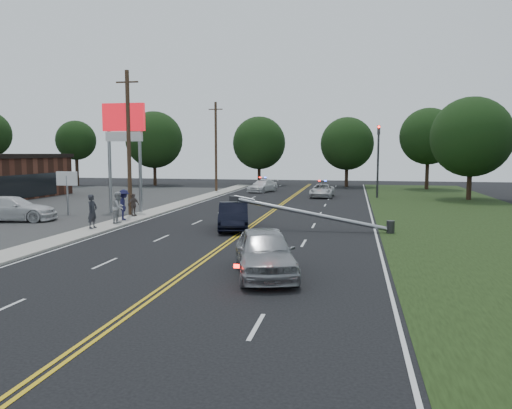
% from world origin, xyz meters
% --- Properties ---
extents(ground, '(120.00, 120.00, 0.00)m').
position_xyz_m(ground, '(0.00, 0.00, 0.00)').
color(ground, black).
rests_on(ground, ground).
extents(sidewalk, '(1.80, 70.00, 0.12)m').
position_xyz_m(sidewalk, '(-8.40, 10.00, 0.06)').
color(sidewalk, '#ABA69B').
rests_on(sidewalk, ground).
extents(grass_verge, '(12.00, 80.00, 0.01)m').
position_xyz_m(grass_verge, '(13.50, 10.00, 0.01)').
color(grass_verge, black).
rests_on(grass_verge, ground).
extents(centerline_yellow, '(0.36, 80.00, 0.00)m').
position_xyz_m(centerline_yellow, '(0.00, 10.00, 0.01)').
color(centerline_yellow, gold).
rests_on(centerline_yellow, ground).
extents(pylon_sign, '(3.20, 0.35, 8.00)m').
position_xyz_m(pylon_sign, '(-10.50, 14.00, 6.00)').
color(pylon_sign, gray).
rests_on(pylon_sign, ground).
extents(small_sign, '(1.60, 0.14, 3.10)m').
position_xyz_m(small_sign, '(-14.00, 12.00, 2.33)').
color(small_sign, gray).
rests_on(small_sign, ground).
extents(traffic_signal, '(0.28, 0.41, 7.05)m').
position_xyz_m(traffic_signal, '(8.30, 30.00, 4.21)').
color(traffic_signal, '#2D2D30').
rests_on(traffic_signal, ground).
extents(fallen_streetlight, '(9.36, 0.44, 1.91)m').
position_xyz_m(fallen_streetlight, '(4.19, 8.00, 0.92)').
color(fallen_streetlight, '#2D2D30').
rests_on(fallen_streetlight, ground).
extents(utility_pole_mid, '(1.60, 0.28, 10.00)m').
position_xyz_m(utility_pole_mid, '(-9.20, 12.00, 5.08)').
color(utility_pole_mid, '#382619').
rests_on(utility_pole_mid, ground).
extents(utility_pole_far, '(1.60, 0.28, 10.00)m').
position_xyz_m(utility_pole_far, '(-9.20, 34.00, 5.08)').
color(utility_pole_far, '#382619').
rests_on(utility_pole_far, ground).
extents(tree_4, '(5.21, 5.21, 8.64)m').
position_xyz_m(tree_4, '(-30.29, 40.55, 6.01)').
color(tree_4, black).
rests_on(tree_4, ground).
extents(tree_5, '(7.57, 7.57, 9.89)m').
position_xyz_m(tree_5, '(-20.31, 43.06, 6.10)').
color(tree_5, black).
rests_on(tree_5, ground).
extents(tree_6, '(7.14, 7.14, 9.28)m').
position_xyz_m(tree_6, '(-6.71, 46.74, 5.70)').
color(tree_6, black).
rests_on(tree_6, ground).
extents(tree_7, '(6.80, 6.80, 8.96)m').
position_xyz_m(tree_7, '(5.06, 45.49, 5.55)').
color(tree_7, black).
rests_on(tree_7, ground).
extents(tree_8, '(6.78, 6.78, 9.74)m').
position_xyz_m(tree_8, '(14.67, 42.91, 6.34)').
color(tree_8, black).
rests_on(tree_8, ground).
extents(tree_9, '(7.43, 7.43, 9.58)m').
position_xyz_m(tree_9, '(16.67, 29.57, 5.86)').
color(tree_9, black).
rests_on(tree_9, ground).
extents(crashed_sedan, '(2.67, 4.97, 1.56)m').
position_xyz_m(crashed_sedan, '(-0.74, 7.65, 0.78)').
color(crashed_sedan, black).
rests_on(crashed_sedan, ground).
extents(waiting_sedan, '(3.34, 5.42, 1.72)m').
position_xyz_m(waiting_sedan, '(2.94, -2.61, 0.86)').
color(waiting_sedan, '#93959A').
rests_on(waiting_sedan, ground).
extents(parked_car, '(5.91, 3.48, 1.61)m').
position_xyz_m(parked_car, '(-15.68, 8.31, 0.80)').
color(parked_car, silver).
rests_on(parked_car, ground).
extents(emergency_a, '(2.32, 4.78, 1.31)m').
position_xyz_m(emergency_a, '(2.95, 29.59, 0.66)').
color(emergency_a, silver).
rests_on(emergency_a, ground).
extents(emergency_b, '(3.31, 5.09, 1.37)m').
position_xyz_m(emergency_b, '(-4.04, 34.91, 0.69)').
color(emergency_b, white).
rests_on(emergency_b, ground).
extents(bystander_a, '(0.54, 0.75, 1.94)m').
position_xyz_m(bystander_a, '(-8.61, 5.82, 1.09)').
color(bystander_a, '#24252C').
rests_on(bystander_a, sidewalk).
extents(bystander_b, '(0.75, 0.95, 1.93)m').
position_xyz_m(bystander_b, '(-8.08, 8.02, 1.09)').
color(bystander_b, '#9E9FA3').
rests_on(bystander_b, sidewalk).
extents(bystander_c, '(1.19, 1.46, 1.96)m').
position_xyz_m(bystander_c, '(-8.42, 9.44, 1.10)').
color(bystander_c, '#18183C').
rests_on(bystander_c, sidewalk).
extents(bystander_d, '(0.76, 0.98, 1.55)m').
position_xyz_m(bystander_d, '(-8.69, 11.39, 0.89)').
color(bystander_d, '#594B47').
rests_on(bystander_d, sidewalk).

